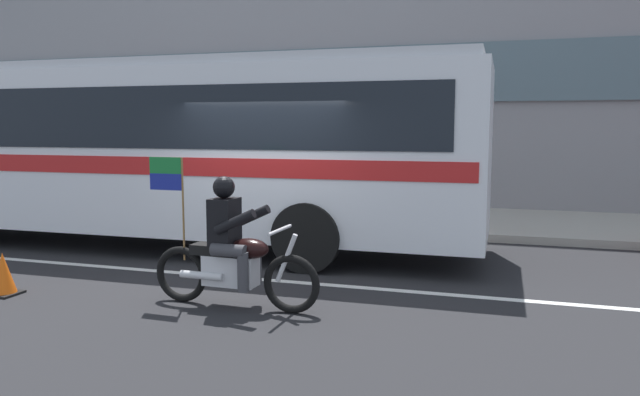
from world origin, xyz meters
name	(u,v)px	position (x,y,z in m)	size (l,w,h in m)	color
ground_plane	(266,269)	(0.00, 0.00, 0.00)	(60.00, 60.00, 0.00)	black
sidewalk_curb	(350,216)	(0.00, 5.10, 0.07)	(28.00, 3.80, 0.15)	#A39E93
lane_center_stripe	(249,278)	(0.00, -0.60, 0.00)	(26.60, 0.14, 0.01)	silver
office_building_facade	(374,18)	(0.00, 7.39, 4.91)	(28.00, 0.89, 9.80)	gray
transit_bus	(163,141)	(-2.44, 1.19, 1.88)	(11.25, 2.71, 3.22)	silver
motorcycle_with_rider	(232,252)	(0.37, -1.90, 0.67)	(2.20, 0.64, 1.78)	black
traffic_cone	(3,275)	(-2.66, -2.30, 0.26)	(0.36, 0.36, 0.55)	#EA590F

